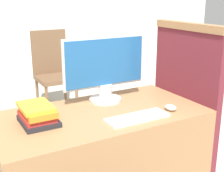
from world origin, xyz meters
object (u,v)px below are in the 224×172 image
keyboard (137,118)px  mouse (171,108)px  monitor (105,69)px  book_stack (38,114)px  far_chair (53,68)px

keyboard → mouse: mouse is taller
monitor → book_stack: (-0.52, -0.16, -0.17)m
keyboard → mouse: 0.26m
keyboard → mouse: (0.26, 0.01, 0.01)m
book_stack → mouse: bearing=-14.8°
keyboard → far_chair: (0.25, 2.24, -0.19)m
keyboard → book_stack: 0.58m
keyboard → mouse: size_ratio=4.70×
monitor → far_chair: 1.92m
keyboard → book_stack: bearing=157.1°
book_stack → far_chair: bearing=68.8°
monitor → book_stack: bearing=-163.1°
monitor → far_chair: size_ratio=0.59×
monitor → mouse: 0.50m
book_stack → far_chair: (0.78, 2.01, -0.24)m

